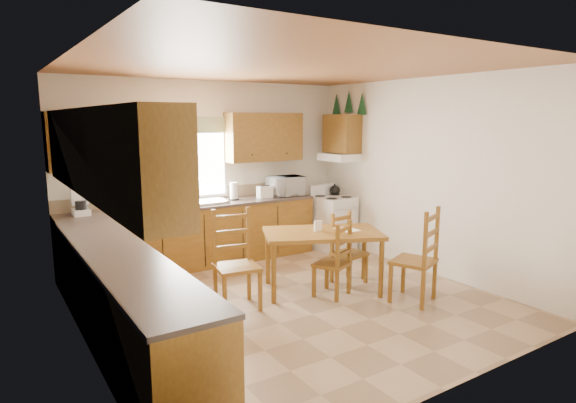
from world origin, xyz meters
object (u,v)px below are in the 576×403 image
microwave (286,186)px  dining_table (322,261)px  chair_far_right (349,249)px  chair_far_left (237,261)px  chair_near_left (332,259)px  stove (333,223)px  chair_near_right (414,255)px

microwave → dining_table: bearing=-106.6°
chair_far_right → dining_table: bearing=175.3°
dining_table → chair_far_left: (-1.16, 0.06, 0.18)m
chair_near_left → chair_far_right: (0.47, 0.24, -0.00)m
stove → microwave: size_ratio=1.66×
stove → chair_far_right: bearing=-126.1°
stove → chair_near_right: size_ratio=0.77×
stove → microwave: bearing=151.3°
chair_near_right → stove: bearing=-127.9°
chair_near_left → chair_far_right: 0.53m
chair_near_right → chair_far_right: (-0.22, 0.91, -0.10)m
dining_table → microwave: bearing=95.8°
microwave → chair_far_right: size_ratio=0.56×
dining_table → chair_near_right: (0.68, -0.87, 0.18)m
microwave → chair_far_right: microwave is taller
microwave → dining_table: 2.02m
stove → chair_near_right: chair_near_right is taller
chair_far_left → stove: bearing=39.2°
microwave → chair_near_left: microwave is taller
chair_far_left → chair_far_right: 1.63m
microwave → stove: bearing=-21.1°
stove → chair_near_left: bearing=-133.7°
chair_far_left → microwave: bearing=53.8°
stove → chair_far_left: chair_far_left is taller
stove → chair_far_right: chair_far_right is taller
stove → microwave: microwave is taller
dining_table → chair_far_right: chair_far_right is taller
chair_near_right → chair_far_left: 2.07m
microwave → chair_far_left: size_ratio=0.46×
chair_near_left → chair_far_left: bearing=-37.4°
chair_near_right → chair_far_right: chair_near_right is taller
dining_table → chair_near_left: size_ratio=1.54×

